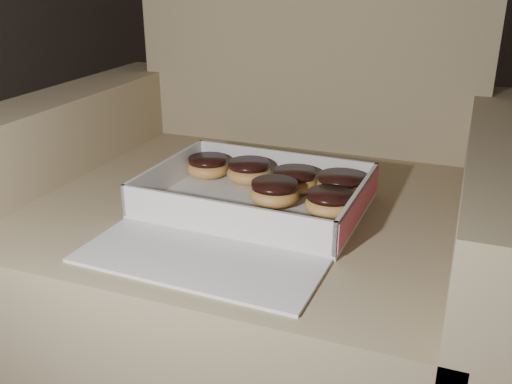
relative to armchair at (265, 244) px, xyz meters
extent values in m
plane|color=black|center=(0.25, 0.19, -0.31)|extent=(4.50, 4.50, 0.00)
cube|color=#877A56|center=(0.00, -0.05, -0.09)|extent=(0.76, 0.76, 0.44)
cube|color=#877A56|center=(0.00, 0.30, 0.40)|extent=(0.76, 0.15, 0.55)
cube|color=#877A56|center=(-0.41, -0.05, -0.02)|extent=(0.13, 0.76, 0.59)
cube|color=#877A56|center=(0.41, -0.05, -0.02)|extent=(0.13, 0.76, 0.59)
cube|color=silver|center=(0.02, -0.11, 0.13)|extent=(0.36, 0.28, 0.01)
cube|color=silver|center=(0.03, 0.02, 0.17)|extent=(0.35, 0.02, 0.05)
cube|color=silver|center=(0.02, -0.24, 0.17)|extent=(0.35, 0.02, 0.05)
cube|color=silver|center=(-0.15, -0.11, 0.17)|extent=(0.02, 0.27, 0.05)
cube|color=silver|center=(0.20, -0.12, 0.17)|extent=(0.02, 0.27, 0.05)
cube|color=#C85068|center=(0.20, -0.12, 0.17)|extent=(0.01, 0.26, 0.05)
cube|color=silver|center=(0.02, -0.32, 0.13)|extent=(0.35, 0.16, 0.01)
ellipsoid|color=#BE7D42|center=(0.15, -0.12, 0.16)|extent=(0.08, 0.08, 0.04)
cylinder|color=black|center=(0.15, -0.12, 0.17)|extent=(0.07, 0.07, 0.01)
ellipsoid|color=#BE7D42|center=(-0.02, -0.03, 0.16)|extent=(0.08, 0.08, 0.04)
cylinder|color=black|center=(-0.02, -0.03, 0.18)|extent=(0.08, 0.08, 0.01)
ellipsoid|color=#BE7D42|center=(0.07, -0.04, 0.16)|extent=(0.08, 0.08, 0.04)
cylinder|color=black|center=(0.07, -0.04, 0.18)|extent=(0.07, 0.07, 0.01)
ellipsoid|color=#BE7D42|center=(0.15, -0.04, 0.16)|extent=(0.08, 0.08, 0.04)
cylinder|color=black|center=(0.15, -0.04, 0.18)|extent=(0.08, 0.08, 0.01)
ellipsoid|color=#BE7D42|center=(0.06, -0.11, 0.16)|extent=(0.08, 0.08, 0.04)
cylinder|color=black|center=(0.06, -0.11, 0.18)|extent=(0.08, 0.08, 0.01)
ellipsoid|color=#BE7D42|center=(-0.10, -0.03, 0.16)|extent=(0.08, 0.08, 0.04)
cylinder|color=black|center=(-0.10, -0.03, 0.17)|extent=(0.07, 0.07, 0.01)
ellipsoid|color=black|center=(-0.01, -0.20, 0.14)|extent=(0.01, 0.01, 0.00)
ellipsoid|color=black|center=(-0.07, -0.18, 0.14)|extent=(0.01, 0.01, 0.00)
ellipsoid|color=black|center=(0.17, -0.19, 0.14)|extent=(0.01, 0.01, 0.00)
ellipsoid|color=black|center=(0.03, -0.22, 0.14)|extent=(0.01, 0.01, 0.00)
camera|label=1|loc=(0.34, -0.94, 0.52)|focal=40.00mm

